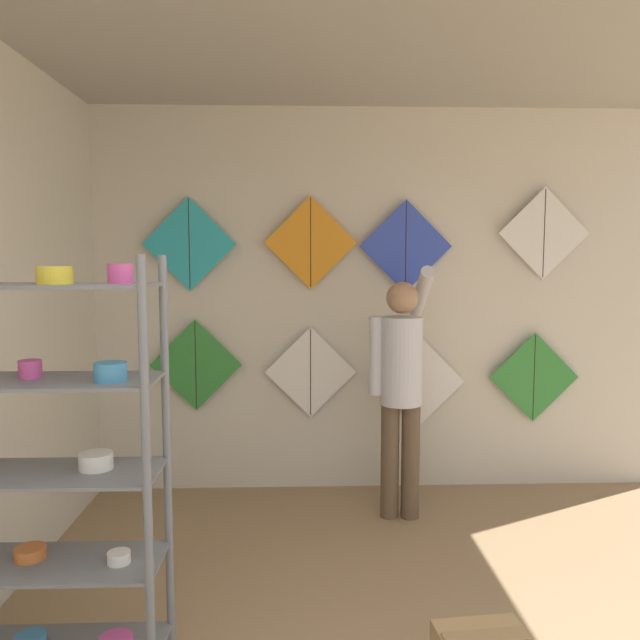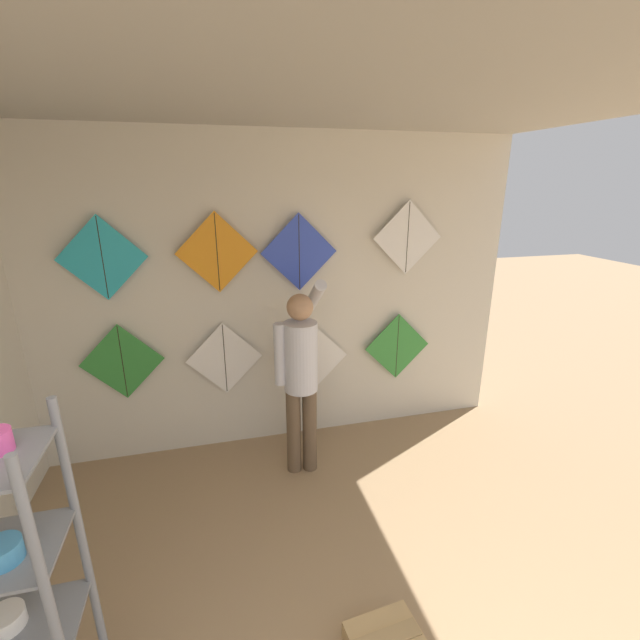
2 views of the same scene
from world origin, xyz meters
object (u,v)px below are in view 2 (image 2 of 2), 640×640
at_px(kite_2, 313,358).
at_px(kite_5, 217,253).
at_px(kite_7, 408,238).
at_px(kite_3, 397,347).
at_px(kite_1, 225,359).
at_px(kite_4, 102,258).
at_px(kite_6, 299,252).
at_px(shopkeeper, 301,369).
at_px(kite_0, 122,362).

xyz_separation_m(kite_2, kite_5, (-0.80, 0.00, 1.02)).
bearing_deg(kite_7, kite_3, 180.00).
xyz_separation_m(kite_1, kite_4, (-0.86, 0.00, 0.93)).
bearing_deg(kite_4, kite_3, 0.00).
bearing_deg(kite_6, kite_7, 0.00).
xyz_separation_m(shopkeeper, kite_5, (-0.58, 0.50, 0.89)).
height_order(kite_3, kite_6, kite_6).
relative_size(kite_5, kite_6, 1.00).
bearing_deg(shopkeeper, kite_5, 144.66).
bearing_deg(kite_3, shopkeeper, -155.07).
distance_m(kite_1, kite_4, 1.27).
bearing_deg(kite_0, kite_6, 0.00).
distance_m(kite_2, kite_5, 1.30).
bearing_deg(kite_6, kite_0, 180.00).
height_order(kite_0, kite_1, kite_0).
bearing_deg(kite_0, kite_3, 0.00).
xyz_separation_m(shopkeeper, kite_4, (-1.45, 0.50, 0.88)).
bearing_deg(kite_7, kite_1, 180.00).
relative_size(kite_3, kite_7, 1.00).
relative_size(kite_0, kite_4, 1.00).
relative_size(kite_2, kite_3, 1.00).
xyz_separation_m(shopkeeper, kite_3, (1.08, 0.50, -0.10)).
xyz_separation_m(kite_0, kite_5, (0.84, 0.00, 0.88)).
relative_size(kite_0, kite_7, 1.00).
relative_size(kite_1, kite_7, 1.00).
bearing_deg(shopkeeper, kite_7, 29.60).
xyz_separation_m(kite_5, kite_7, (1.70, 0.00, 0.07)).
bearing_deg(kite_3, kite_2, 180.00).
bearing_deg(kite_2, kite_5, 180.00).
distance_m(kite_0, kite_1, 0.84).
bearing_deg(kite_4, kite_1, 0.00).
bearing_deg(kite_5, kite_6, 0.00).
bearing_deg(kite_5, kite_0, 180.00).
relative_size(kite_0, kite_5, 1.00).
bearing_deg(kite_6, kite_3, 0.00).
xyz_separation_m(kite_2, kite_3, (0.86, 0.00, 0.03)).
bearing_deg(kite_1, kite_5, 0.00).
xyz_separation_m(shopkeeper, kite_0, (-1.42, 0.50, 0.00)).
xyz_separation_m(kite_4, kite_7, (2.56, 0.00, 0.08)).
relative_size(kite_1, kite_2, 1.00).
bearing_deg(kite_4, shopkeeper, -19.09).
xyz_separation_m(kite_2, kite_6, (-0.12, 0.00, 0.99)).
relative_size(shopkeeper, kite_6, 2.50).
bearing_deg(kite_6, shopkeeper, -102.01).
bearing_deg(shopkeeper, kite_4, 166.33).
relative_size(kite_0, kite_3, 1.00).
height_order(kite_0, kite_2, kite_0).
bearing_deg(kite_1, kite_4, 180.00).
relative_size(kite_2, kite_7, 1.00).
xyz_separation_m(shopkeeper, kite_2, (0.22, 0.50, -0.13)).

